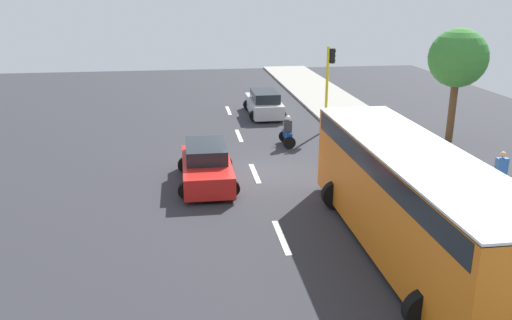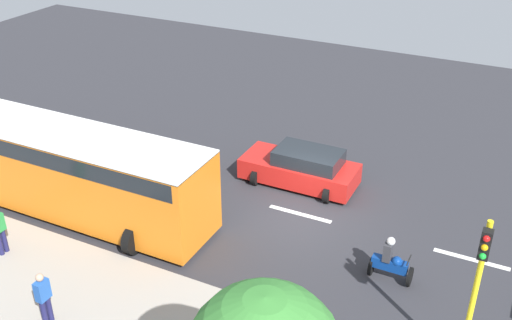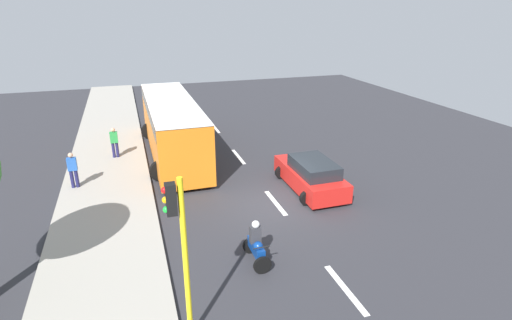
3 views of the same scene
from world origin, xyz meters
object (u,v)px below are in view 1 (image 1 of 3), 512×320
at_px(city_bus, 412,194).
at_px(pedestrian_near_signal, 501,172).
at_px(car_red, 207,166).
at_px(street_tree_south, 458,59).
at_px(car_silver, 264,104).
at_px(motorcycle, 287,133).
at_px(traffic_light_corner, 329,76).

bearing_deg(city_bus, pedestrian_near_signal, 34.86).
xyz_separation_m(car_red, street_tree_south, (12.41, 4.33, 3.40)).
relative_size(car_silver, motorcycle, 3.01).
bearing_deg(motorcycle, car_red, -131.76).
height_order(car_silver, city_bus, city_bus).
height_order(car_silver, pedestrian_near_signal, pedestrian_near_signal).
bearing_deg(city_bus, street_tree_south, 57.73).
height_order(traffic_light_corner, street_tree_south, street_tree_south).
height_order(motorcycle, street_tree_south, street_tree_south).
distance_m(pedestrian_near_signal, traffic_light_corner, 11.23).
bearing_deg(car_red, pedestrian_near_signal, -17.45).
distance_m(car_red, street_tree_south, 13.57).
xyz_separation_m(city_bus, motorcycle, (-1.27, 11.39, -1.20)).
height_order(car_red, pedestrian_near_signal, pedestrian_near_signal).
relative_size(car_silver, pedestrian_near_signal, 2.72).
bearing_deg(car_red, car_silver, 70.23).
relative_size(car_red, car_silver, 0.98).
bearing_deg(city_bus, traffic_light_corner, 84.10).
xyz_separation_m(traffic_light_corner, street_tree_south, (5.53, -2.91, 1.19)).
relative_size(car_red, motorcycle, 2.95).
bearing_deg(traffic_light_corner, street_tree_south, -27.75).
bearing_deg(pedestrian_near_signal, car_silver, 113.50).
bearing_deg(traffic_light_corner, motorcycle, -136.57).
relative_size(car_silver, city_bus, 0.42).
bearing_deg(car_silver, traffic_light_corner, -55.20).
bearing_deg(pedestrian_near_signal, city_bus, -145.14).
distance_m(car_red, motorcycle, 6.26).
height_order(car_silver, traffic_light_corner, traffic_light_corner).
relative_size(car_red, pedestrian_near_signal, 2.67).
xyz_separation_m(car_silver, pedestrian_near_signal, (6.33, -14.56, 0.35)).
bearing_deg(car_silver, car_red, -109.77).
bearing_deg(motorcycle, street_tree_south, -2.40).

